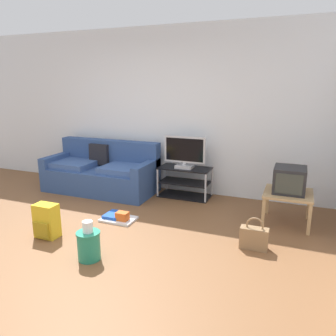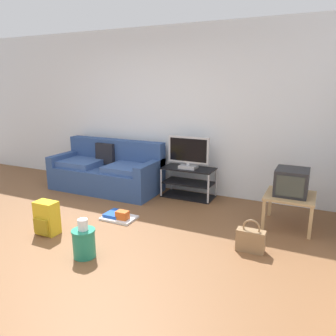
# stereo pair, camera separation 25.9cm
# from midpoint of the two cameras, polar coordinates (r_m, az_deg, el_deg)

# --- Properties ---
(ground_plane) EXTENTS (9.00, 9.80, 0.02)m
(ground_plane) POSITION_cam_midpoint_polar(r_m,az_deg,el_deg) (4.02, -15.05, -12.74)
(ground_plane) COLOR brown
(wall_back) EXTENTS (9.00, 0.10, 2.70)m
(wall_back) POSITION_cam_midpoint_polar(r_m,az_deg,el_deg) (5.68, 0.30, 9.90)
(wall_back) COLOR silver
(wall_back) RESTS_ON ground_plane
(couch) EXTENTS (1.88, 0.85, 0.84)m
(couch) POSITION_cam_midpoint_polar(r_m,az_deg,el_deg) (5.79, -9.17, -0.61)
(couch) COLOR navy
(couch) RESTS_ON ground_plane
(tv_stand) EXTENTS (0.83, 0.42, 0.49)m
(tv_stand) POSITION_cam_midpoint_polar(r_m,az_deg,el_deg) (5.35, 4.96, -2.52)
(tv_stand) COLOR black
(tv_stand) RESTS_ON ground_plane
(flat_tv) EXTENTS (0.67, 0.22, 0.51)m
(flat_tv) POSITION_cam_midpoint_polar(r_m,az_deg,el_deg) (5.21, 4.99, 2.63)
(flat_tv) COLOR #B2B2B7
(flat_tv) RESTS_ON tv_stand
(side_table) EXTENTS (0.60, 0.60, 0.43)m
(side_table) POSITION_cam_midpoint_polar(r_m,az_deg,el_deg) (4.51, 21.91, -5.00)
(side_table) COLOR tan
(side_table) RESTS_ON ground_plane
(crt_tv) EXTENTS (0.39, 0.43, 0.33)m
(crt_tv) POSITION_cam_midpoint_polar(r_m,az_deg,el_deg) (4.46, 22.19, -2.26)
(crt_tv) COLOR #232326
(crt_tv) RESTS_ON side_table
(backpack) EXTENTS (0.28, 0.25, 0.41)m
(backpack) POSITION_cam_midpoint_polar(r_m,az_deg,el_deg) (4.27, -18.61, -8.23)
(backpack) COLOR gold
(backpack) RESTS_ON ground_plane
(handbag) EXTENTS (0.31, 0.13, 0.37)m
(handbag) POSITION_cam_midpoint_polar(r_m,az_deg,el_deg) (3.82, 16.05, -11.88)
(handbag) COLOR olive
(handbag) RESTS_ON ground_plane
(cleaning_bucket) EXTENTS (0.25, 0.25, 0.43)m
(cleaning_bucket) POSITION_cam_midpoint_polar(r_m,az_deg,el_deg) (3.63, -12.35, -12.29)
(cleaning_bucket) COLOR #238466
(cleaning_bucket) RESTS_ON ground_plane
(floor_tray) EXTENTS (0.45, 0.33, 0.14)m
(floor_tray) POSITION_cam_midpoint_polar(r_m,az_deg,el_deg) (4.56, -6.93, -8.27)
(floor_tray) COLOR silver
(floor_tray) RESTS_ON ground_plane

